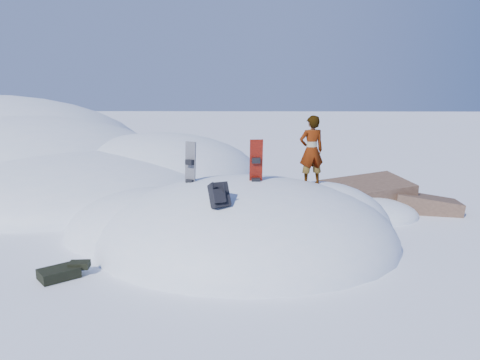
{
  "coord_description": "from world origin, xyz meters",
  "views": [
    {
      "loc": [
        0.11,
        -10.37,
        3.53
      ],
      "look_at": [
        -0.15,
        0.3,
        1.41
      ],
      "focal_mm": 35.0,
      "sensor_mm": 36.0,
      "label": 1
    }
  ],
  "objects_px": {
    "backpack": "(219,195)",
    "person": "(311,151)",
    "snowboard_red": "(256,173)",
    "snowboard_dark": "(190,174)"
  },
  "relations": [
    {
      "from": "snowboard_red",
      "to": "snowboard_dark",
      "type": "bearing_deg",
      "value": 161.35
    },
    {
      "from": "person",
      "to": "snowboard_red",
      "type": "bearing_deg",
      "value": 17.94
    },
    {
      "from": "snowboard_dark",
      "to": "backpack",
      "type": "height_order",
      "value": "snowboard_dark"
    },
    {
      "from": "snowboard_red",
      "to": "snowboard_dark",
      "type": "height_order",
      "value": "snowboard_red"
    },
    {
      "from": "snowboard_red",
      "to": "backpack",
      "type": "distance_m",
      "value": 1.57
    },
    {
      "from": "snowboard_dark",
      "to": "person",
      "type": "distance_m",
      "value": 2.93
    },
    {
      "from": "snowboard_red",
      "to": "backpack",
      "type": "bearing_deg",
      "value": -123.92
    },
    {
      "from": "backpack",
      "to": "person",
      "type": "relative_size",
      "value": 0.35
    },
    {
      "from": "snowboard_red",
      "to": "person",
      "type": "relative_size",
      "value": 0.92
    },
    {
      "from": "backpack",
      "to": "person",
      "type": "height_order",
      "value": "person"
    }
  ]
}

